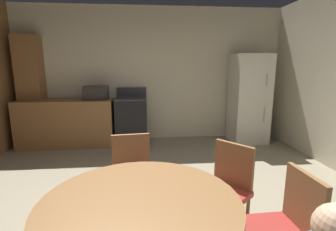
{
  "coord_description": "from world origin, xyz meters",
  "views": [
    {
      "loc": [
        -0.13,
        -2.06,
        1.55
      ],
      "look_at": [
        0.15,
        0.94,
        0.94
      ],
      "focal_mm": 26.49,
      "sensor_mm": 36.0,
      "label": 1
    }
  ],
  "objects_px": {
    "refrigerator": "(249,99)",
    "chair_north": "(132,173)",
    "dining_table": "(141,224)",
    "oven_range": "(132,121)",
    "microwave": "(96,93)",
    "chair_east": "(286,226)",
    "chair_northeast": "(226,186)"
  },
  "relations": [
    {
      "from": "chair_northeast",
      "to": "chair_north",
      "type": "height_order",
      "value": "same"
    },
    {
      "from": "refrigerator",
      "to": "chair_east",
      "type": "distance_m",
      "value": 3.62
    },
    {
      "from": "chair_northeast",
      "to": "chair_north",
      "type": "relative_size",
      "value": 1.0
    },
    {
      "from": "dining_table",
      "to": "chair_north",
      "type": "distance_m",
      "value": 0.96
    },
    {
      "from": "refrigerator",
      "to": "dining_table",
      "type": "height_order",
      "value": "refrigerator"
    },
    {
      "from": "refrigerator",
      "to": "chair_north",
      "type": "distance_m",
      "value": 3.36
    },
    {
      "from": "chair_northeast",
      "to": "chair_east",
      "type": "bearing_deg",
      "value": 71.12
    },
    {
      "from": "microwave",
      "to": "refrigerator",
      "type": "bearing_deg",
      "value": -0.95
    },
    {
      "from": "chair_east",
      "to": "chair_northeast",
      "type": "distance_m",
      "value": 0.62
    },
    {
      "from": "oven_range",
      "to": "microwave",
      "type": "xyz_separation_m",
      "value": [
        -0.66,
        -0.0,
        0.56
      ]
    },
    {
      "from": "oven_range",
      "to": "chair_north",
      "type": "relative_size",
      "value": 1.26
    },
    {
      "from": "oven_range",
      "to": "refrigerator",
      "type": "xyz_separation_m",
      "value": [
        2.36,
        -0.05,
        0.41
      ]
    },
    {
      "from": "oven_range",
      "to": "chair_east",
      "type": "distance_m",
      "value": 3.66
    },
    {
      "from": "dining_table",
      "to": "microwave",
      "type": "bearing_deg",
      "value": 104.41
    },
    {
      "from": "microwave",
      "to": "chair_north",
      "type": "distance_m",
      "value": 2.71
    },
    {
      "from": "microwave",
      "to": "chair_east",
      "type": "distance_m",
      "value": 3.96
    },
    {
      "from": "microwave",
      "to": "chair_northeast",
      "type": "bearing_deg",
      "value": -60.47
    },
    {
      "from": "chair_east",
      "to": "chair_northeast",
      "type": "bearing_deg",
      "value": -71.12
    },
    {
      "from": "chair_northeast",
      "to": "chair_north",
      "type": "bearing_deg",
      "value": -61.71
    },
    {
      "from": "refrigerator",
      "to": "dining_table",
      "type": "bearing_deg",
      "value": -121.69
    },
    {
      "from": "chair_north",
      "to": "chair_northeast",
      "type": "bearing_deg",
      "value": 61.71
    },
    {
      "from": "dining_table",
      "to": "chair_north",
      "type": "xyz_separation_m",
      "value": [
        -0.1,
        0.95,
        -0.1
      ]
    },
    {
      "from": "microwave",
      "to": "chair_northeast",
      "type": "xyz_separation_m",
      "value": [
        1.63,
        -2.88,
        -0.53
      ]
    },
    {
      "from": "chair_east",
      "to": "chair_north",
      "type": "distance_m",
      "value": 1.4
    },
    {
      "from": "microwave",
      "to": "dining_table",
      "type": "distance_m",
      "value": 3.63
    },
    {
      "from": "oven_range",
      "to": "chair_northeast",
      "type": "relative_size",
      "value": 1.26
    },
    {
      "from": "oven_range",
      "to": "microwave",
      "type": "bearing_deg",
      "value": -179.69
    },
    {
      "from": "dining_table",
      "to": "chair_north",
      "type": "bearing_deg",
      "value": 96.2
    },
    {
      "from": "microwave",
      "to": "chair_north",
      "type": "bearing_deg",
      "value": -72.65
    },
    {
      "from": "microwave",
      "to": "chair_east",
      "type": "relative_size",
      "value": 0.51
    },
    {
      "from": "refrigerator",
      "to": "dining_table",
      "type": "relative_size",
      "value": 1.45
    },
    {
      "from": "microwave",
      "to": "dining_table",
      "type": "bearing_deg",
      "value": -75.59
    }
  ]
}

